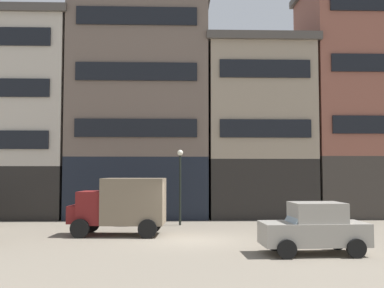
# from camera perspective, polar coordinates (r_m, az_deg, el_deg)

# --- Properties ---
(ground_plane) EXTENTS (120.00, 120.00, 0.00)m
(ground_plane) POSITION_cam_1_polar(r_m,az_deg,el_deg) (19.72, 0.26, -12.04)
(ground_plane) COLOR slate
(building_far_left) EXTENTS (8.84, 6.77, 13.09)m
(building_far_left) POSITION_cam_1_polar(r_m,az_deg,el_deg) (32.38, -22.03, 3.26)
(building_far_left) COLOR black
(building_far_left) RESTS_ON ground_plane
(building_center_left) EXTENTS (9.21, 6.77, 14.59)m
(building_center_left) POSITION_cam_1_polar(r_m,az_deg,el_deg) (30.59, -6.51, 4.82)
(building_center_left) COLOR black
(building_center_left) RESTS_ON ground_plane
(building_center_right) EXTENTS (7.11, 6.77, 11.51)m
(building_center_right) POSITION_cam_1_polar(r_m,az_deg,el_deg) (30.78, 8.13, 1.91)
(building_center_right) COLOR black
(building_center_right) RESTS_ON ground_plane
(building_far_right) EXTENTS (8.49, 6.77, 15.83)m
(building_far_right) POSITION_cam_1_polar(r_m,az_deg,el_deg) (33.15, 20.94, 5.47)
(building_far_right) COLOR #38332D
(building_far_right) RESTS_ON ground_plane
(delivery_truck_near) EXTENTS (4.45, 2.36, 2.62)m
(delivery_truck_near) POSITION_cam_1_polar(r_m,az_deg,el_deg) (21.26, -8.88, -7.51)
(delivery_truck_near) COLOR maroon
(delivery_truck_near) RESTS_ON ground_plane
(sedan_dark) EXTENTS (3.76, 1.98, 1.83)m
(sedan_dark) POSITION_cam_1_polar(r_m,az_deg,el_deg) (16.91, 15.15, -10.23)
(sedan_dark) COLOR gray
(sedan_dark) RESTS_ON ground_plane
(pedestrian_officer) EXTENTS (0.39, 0.39, 1.79)m
(pedestrian_officer) POSITION_cam_1_polar(r_m,az_deg,el_deg) (24.64, -7.13, -7.99)
(pedestrian_officer) COLOR #38332D
(pedestrian_officer) RESTS_ON ground_plane
(streetlamp_curbside) EXTENTS (0.32, 0.32, 4.12)m
(streetlamp_curbside) POSITION_cam_1_polar(r_m,az_deg,el_deg) (24.86, -1.51, -4.08)
(streetlamp_curbside) COLOR black
(streetlamp_curbside) RESTS_ON ground_plane
(fire_hydrant_curbside) EXTENTS (0.24, 0.24, 0.83)m
(fire_hydrant_curbside) POSITION_cam_1_polar(r_m,az_deg,el_deg) (25.54, -11.77, -9.04)
(fire_hydrant_curbside) COLOR maroon
(fire_hydrant_curbside) RESTS_ON ground_plane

